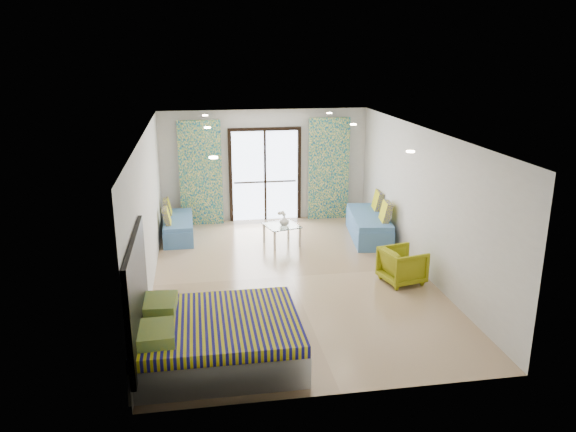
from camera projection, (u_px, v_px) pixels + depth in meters
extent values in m
cube|color=black|center=(265.00, 129.00, 13.32)|extent=(1.76, 0.08, 0.08)
cube|color=black|center=(231.00, 177.00, 13.51)|extent=(0.08, 0.08, 2.20)
cube|color=black|center=(299.00, 175.00, 13.78)|extent=(0.08, 0.08, 2.20)
cube|color=black|center=(265.00, 176.00, 13.65)|extent=(0.05, 0.06, 2.20)
cube|color=#595451|center=(265.00, 182.00, 13.71)|extent=(1.52, 0.03, 0.04)
cube|color=silver|center=(201.00, 173.00, 13.23)|extent=(1.00, 0.10, 2.50)
cube|color=silver|center=(329.00, 169.00, 13.71)|extent=(1.00, 0.10, 2.50)
cylinder|color=#FFE0B2|center=(213.00, 157.00, 7.58)|extent=(0.12, 0.12, 0.02)
cylinder|color=#FFE0B2|center=(410.00, 152.00, 8.02)|extent=(0.12, 0.12, 0.02)
cylinder|color=#FFE0B2|center=(207.00, 128.00, 10.42)|extent=(0.12, 0.12, 0.02)
cylinder|color=#FFE0B2|center=(353.00, 124.00, 10.85)|extent=(0.12, 0.12, 0.02)
cylinder|color=#FFE0B2|center=(205.00, 115.00, 12.31)|extent=(0.12, 0.12, 0.02)
cylinder|color=#FFE0B2|center=(329.00, 113.00, 12.74)|extent=(0.12, 0.12, 0.02)
cube|color=black|center=(137.00, 294.00, 7.22)|extent=(0.06, 2.10, 1.50)
cube|color=silver|center=(144.00, 260.00, 8.40)|extent=(0.02, 0.10, 0.10)
cube|color=silver|center=(218.00, 345.00, 7.62)|extent=(2.22, 1.77, 0.44)
cube|color=navy|center=(218.00, 325.00, 7.53)|extent=(2.20, 1.81, 0.17)
cube|color=#145E5B|center=(154.00, 334.00, 6.96)|extent=(0.53, 0.64, 0.16)
cube|color=#145E5B|center=(158.00, 304.00, 7.76)|extent=(0.54, 0.64, 0.16)
cube|color=#4976AE|center=(179.00, 230.00, 12.57)|extent=(0.66, 1.65, 0.36)
cube|color=#4976AE|center=(178.00, 220.00, 12.51)|extent=(0.65, 1.61, 0.09)
cube|color=navy|center=(167.00, 216.00, 12.05)|extent=(0.19, 0.41, 0.38)
cube|color=navy|center=(168.00, 207.00, 12.77)|extent=(0.19, 0.41, 0.38)
cube|color=#4976AE|center=(369.00, 228.00, 12.54)|extent=(1.01, 2.03, 0.43)
cube|color=#4976AE|center=(369.00, 217.00, 12.46)|extent=(0.99, 1.99, 0.11)
cube|color=navy|center=(386.00, 212.00, 11.96)|extent=(0.28, 0.51, 0.45)
cube|color=navy|center=(378.00, 201.00, 12.83)|extent=(0.28, 0.51, 0.45)
cylinder|color=silver|center=(275.00, 241.00, 11.73)|extent=(0.07, 0.07, 0.43)
cylinder|color=silver|center=(300.00, 237.00, 11.96)|extent=(0.07, 0.07, 0.43)
cylinder|color=silver|center=(264.00, 233.00, 12.24)|extent=(0.07, 0.07, 0.43)
cylinder|color=silver|center=(288.00, 229.00, 12.47)|extent=(0.07, 0.07, 0.43)
cube|color=#8CA59E|center=(282.00, 225.00, 12.04)|extent=(0.83, 0.83, 0.02)
sphere|color=white|center=(284.00, 215.00, 11.99)|extent=(0.08, 0.08, 0.08)
sphere|color=white|center=(281.00, 213.00, 12.01)|extent=(0.08, 0.08, 0.08)
sphere|color=white|center=(279.00, 213.00, 11.93)|extent=(0.08, 0.08, 0.08)
sphere|color=white|center=(283.00, 213.00, 11.90)|extent=(0.08, 0.08, 0.08)
imported|color=white|center=(284.00, 221.00, 11.98)|extent=(0.22, 0.22, 0.21)
imported|color=#959713|center=(403.00, 264.00, 10.12)|extent=(0.78, 0.81, 0.71)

